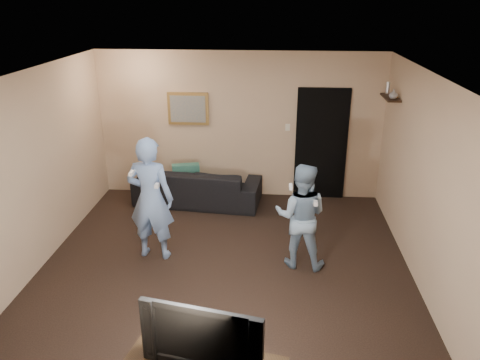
# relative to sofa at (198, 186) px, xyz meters

# --- Properties ---
(ground) EXTENTS (5.00, 5.00, 0.00)m
(ground) POSITION_rel_sofa_xyz_m (0.70, -2.05, -0.32)
(ground) COLOR black
(ground) RESTS_ON ground
(ceiling) EXTENTS (5.00, 5.00, 0.04)m
(ceiling) POSITION_rel_sofa_xyz_m (0.70, -2.05, 2.28)
(ceiling) COLOR silver
(ceiling) RESTS_ON wall_back
(wall_back) EXTENTS (5.00, 0.04, 2.60)m
(wall_back) POSITION_rel_sofa_xyz_m (0.70, 0.45, 0.98)
(wall_back) COLOR tan
(wall_back) RESTS_ON ground
(wall_front) EXTENTS (5.00, 0.04, 2.60)m
(wall_front) POSITION_rel_sofa_xyz_m (0.70, -4.55, 0.98)
(wall_front) COLOR tan
(wall_front) RESTS_ON ground
(wall_left) EXTENTS (0.04, 5.00, 2.60)m
(wall_left) POSITION_rel_sofa_xyz_m (-1.80, -2.05, 0.98)
(wall_left) COLOR tan
(wall_left) RESTS_ON ground
(wall_right) EXTENTS (0.04, 5.00, 2.60)m
(wall_right) POSITION_rel_sofa_xyz_m (3.20, -2.05, 0.98)
(wall_right) COLOR tan
(wall_right) RESTS_ON ground
(sofa) EXTENTS (2.25, 1.06, 0.64)m
(sofa) POSITION_rel_sofa_xyz_m (0.00, 0.00, 0.00)
(sofa) COLOR black
(sofa) RESTS_ON ground
(throw_pillow) EXTENTS (0.49, 0.26, 0.47)m
(throw_pillow) POSITION_rel_sofa_xyz_m (-0.21, 0.00, 0.16)
(throw_pillow) COLOR #1C544B
(throw_pillow) RESTS_ON sofa
(painting_frame) EXTENTS (0.72, 0.05, 0.57)m
(painting_frame) POSITION_rel_sofa_xyz_m (-0.20, 0.43, 1.28)
(painting_frame) COLOR olive
(painting_frame) RESTS_ON wall_back
(painting_canvas) EXTENTS (0.62, 0.01, 0.47)m
(painting_canvas) POSITION_rel_sofa_xyz_m (-0.20, 0.40, 1.28)
(painting_canvas) COLOR slate
(painting_canvas) RESTS_ON painting_frame
(doorway) EXTENTS (0.90, 0.06, 2.00)m
(doorway) POSITION_rel_sofa_xyz_m (2.15, 0.42, 0.68)
(doorway) COLOR black
(doorway) RESTS_ON ground
(light_switch) EXTENTS (0.08, 0.02, 0.12)m
(light_switch) POSITION_rel_sofa_xyz_m (1.55, 0.43, 0.98)
(light_switch) COLOR silver
(light_switch) RESTS_ON wall_back
(wall_shelf) EXTENTS (0.20, 0.60, 0.03)m
(wall_shelf) POSITION_rel_sofa_xyz_m (3.09, -0.25, 1.67)
(wall_shelf) COLOR black
(wall_shelf) RESTS_ON wall_right
(shelf_vase) EXTENTS (0.16, 0.16, 0.14)m
(shelf_vase) POSITION_rel_sofa_xyz_m (3.09, -0.40, 1.76)
(shelf_vase) COLOR #9D9DA1
(shelf_vase) RESTS_ON wall_shelf
(shelf_figurine) EXTENTS (0.06, 0.06, 0.18)m
(shelf_figurine) POSITION_rel_sofa_xyz_m (3.09, -0.00, 1.78)
(shelf_figurine) COLOR silver
(shelf_figurine) RESTS_ON wall_shelf
(television) EXTENTS (1.07, 0.35, 0.62)m
(television) POSITION_rel_sofa_xyz_m (0.79, -4.37, 0.49)
(television) COLOR black
(television) RESTS_ON tv_console
(wii_player_left) EXTENTS (0.68, 0.53, 1.75)m
(wii_player_left) POSITION_rel_sofa_xyz_m (-0.33, -1.85, 0.56)
(wii_player_left) COLOR #7798CE
(wii_player_left) RESTS_ON ground
(wii_player_right) EXTENTS (0.79, 0.66, 1.46)m
(wii_player_right) POSITION_rel_sofa_xyz_m (1.71, -1.93, 0.41)
(wii_player_right) COLOR #7E9CB8
(wii_player_right) RESTS_ON ground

